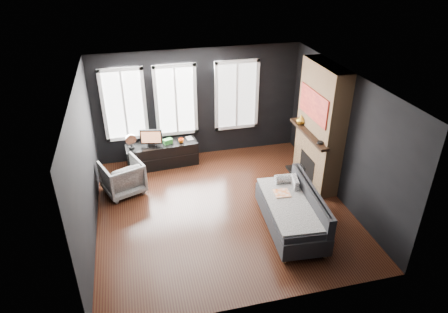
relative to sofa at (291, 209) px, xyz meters
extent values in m
plane|color=black|center=(-1.10, 0.90, -0.43)|extent=(5.00, 5.00, 0.00)
plane|color=white|center=(-1.10, 0.90, 2.27)|extent=(5.00, 5.00, 0.00)
cube|color=black|center=(-1.10, 3.40, 0.92)|extent=(5.00, 0.02, 2.70)
cube|color=black|center=(-3.60, 0.90, 0.92)|extent=(0.02, 5.00, 2.70)
cube|color=black|center=(1.40, 0.90, 0.92)|extent=(0.02, 5.00, 2.70)
cube|color=gray|center=(0.26, 0.48, 0.19)|extent=(0.14, 0.36, 0.36)
imported|color=silver|center=(-3.05, 2.03, -0.02)|extent=(1.00, 0.97, 0.81)
imported|color=#F7610C|center=(-1.63, 2.94, 0.22)|extent=(0.15, 0.13, 0.13)
imported|color=tan|center=(-1.48, 3.10, 0.26)|extent=(0.16, 0.04, 0.21)
cube|color=#2D7A2F|center=(-1.94, 2.98, 0.21)|extent=(0.24, 0.20, 0.11)
imported|color=gold|center=(0.95, 1.95, 0.91)|extent=(0.27, 0.27, 0.21)
cylinder|color=black|center=(0.95, 0.95, 0.83)|extent=(0.16, 0.16, 0.04)
camera|label=1|loc=(-2.67, -5.60, 4.46)|focal=32.00mm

